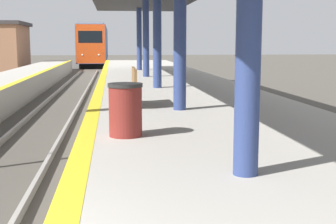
% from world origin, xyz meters
% --- Properties ---
extents(train, '(2.87, 21.69, 4.63)m').
position_xyz_m(train, '(0.00, 54.33, 2.35)').
color(train, black).
rests_on(train, ground).
extents(trash_bin, '(0.56, 0.56, 0.87)m').
position_xyz_m(trash_bin, '(2.30, 5.03, 1.46)').
color(trash_bin, maroon).
rests_on(trash_bin, platform_right).
extents(bench, '(0.44, 1.50, 0.92)m').
position_xyz_m(bench, '(2.49, 8.75, 1.51)').
color(bench, brown).
rests_on(bench, platform_right).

